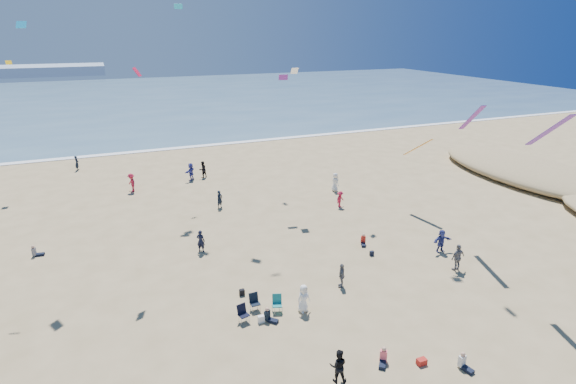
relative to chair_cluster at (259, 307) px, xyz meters
name	(u,v)px	position (x,y,z in m)	size (l,w,h in m)	color
ground	(314,376)	(0.81, -5.41, -0.50)	(220.00, 220.00, 0.00)	tan
ocean	(136,99)	(0.81, 89.59, -0.47)	(220.00, 100.00, 0.06)	#476B84
surf_line	(168,149)	(0.81, 39.59, -0.46)	(220.00, 1.20, 0.08)	white
standing_flyers	(264,215)	(4.34, 11.51, 0.36)	(28.81, 43.81, 1.86)	#B61A35
seated_group	(286,294)	(1.93, 0.77, -0.08)	(23.15, 20.80, 0.84)	silver
chair_cluster	(259,307)	(0.00, 0.00, 0.00)	(2.74, 1.47, 1.00)	black
white_tote	(261,319)	(-0.11, -0.70, -0.30)	(0.35, 0.20, 0.40)	white
black_backpack	(242,292)	(-0.30, 2.23, -0.31)	(0.30, 0.22, 0.38)	black
cooler	(422,362)	(5.84, -6.67, -0.35)	(0.45, 0.30, 0.30)	red
navy_bag	(372,253)	(9.58, 3.59, -0.33)	(0.28, 0.18, 0.34)	black
kites_aloft	(345,32)	(9.88, 9.26, 14.25)	(34.30, 36.56, 30.66)	white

